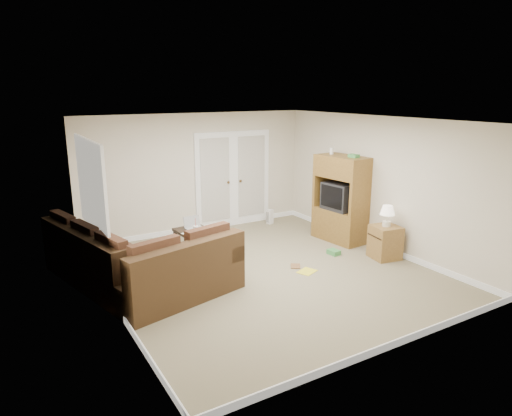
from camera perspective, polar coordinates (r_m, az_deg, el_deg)
floor at (r=7.69m, az=1.17°, el=-8.01°), size 5.50×5.50×0.00m
ceiling at (r=7.12m, az=1.27°, el=10.92°), size 5.00×5.50×0.02m
wall_left at (r=6.39m, az=-18.20°, el=-1.62°), size 0.02×5.50×2.50m
wall_right at (r=8.85m, az=15.12°, el=2.96°), size 0.02×5.50×2.50m
wall_back at (r=9.70m, az=-7.40°, el=4.32°), size 5.00×0.02×2.50m
wall_front at (r=5.27m, az=17.26°, el=-4.94°), size 5.00×0.02×2.50m
baseboards at (r=7.67m, az=1.17°, el=-7.66°), size 5.00×5.50×0.10m
french_doors at (r=10.07m, az=-2.83°, el=3.55°), size 1.80×0.05×2.13m
window_left at (r=7.29m, az=-19.87°, el=2.60°), size 0.05×1.92×1.42m
sectional_sofa at (r=7.23m, az=-15.02°, el=-7.03°), size 2.58×3.06×0.90m
coffee_table at (r=8.32m, az=-7.04°, el=-4.49°), size 0.65×1.17×0.77m
tv_armoire at (r=9.22m, az=10.60°, el=1.20°), size 0.69×1.12×1.84m
side_cabinet at (r=8.51m, az=15.86°, el=-3.80°), size 0.54×0.54×0.98m
space_heater at (r=10.35m, az=1.76°, el=-1.09°), size 0.15×0.14×0.32m
floor_magazine at (r=7.75m, az=6.39°, el=-7.89°), size 0.38×0.34×0.01m
floor_greenbox at (r=8.58m, az=9.69°, el=-5.46°), size 0.18×0.23×0.09m
floor_book at (r=7.94m, az=4.36°, el=-7.25°), size 0.26×0.28×0.02m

